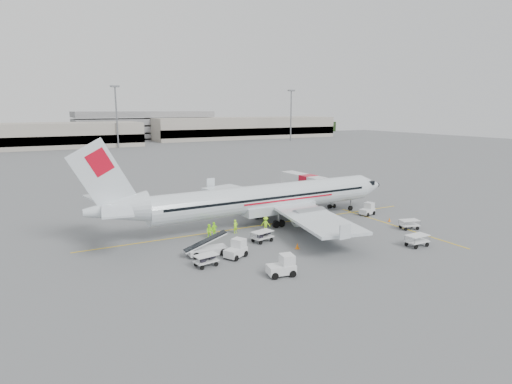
# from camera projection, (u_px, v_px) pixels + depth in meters

# --- Properties ---
(ground) EXTENTS (360.00, 360.00, 0.00)m
(ground) POSITION_uv_depth(u_px,v_px,m) (264.00, 225.00, 52.55)
(ground) COLOR #56595B
(stripe_lead) EXTENTS (44.00, 0.20, 0.01)m
(stripe_lead) POSITION_uv_depth(u_px,v_px,m) (264.00, 225.00, 52.55)
(stripe_lead) COLOR yellow
(stripe_lead) RESTS_ON ground
(stripe_cross) EXTENTS (0.20, 20.00, 0.01)m
(stripe_cross) POSITION_uv_depth(u_px,v_px,m) (396.00, 226.00, 52.14)
(stripe_cross) COLOR yellow
(stripe_cross) RESTS_ON ground
(terminal_east) EXTENTS (90.00, 26.00, 10.00)m
(terminal_east) POSITION_uv_depth(u_px,v_px,m) (244.00, 128.00, 209.49)
(terminal_east) COLOR gray
(terminal_east) RESTS_ON ground
(parking_garage) EXTENTS (62.00, 24.00, 14.00)m
(parking_garage) POSITION_uv_depth(u_px,v_px,m) (144.00, 124.00, 201.15)
(parking_garage) COLOR slate
(parking_garage) RESTS_ON ground
(treeline) EXTENTS (300.00, 3.00, 6.00)m
(treeline) POSITION_uv_depth(u_px,v_px,m) (84.00, 133.00, 203.26)
(treeline) COLOR black
(treeline) RESTS_ON ground
(mast_center) EXTENTS (3.20, 1.20, 22.00)m
(mast_center) POSITION_uv_depth(u_px,v_px,m) (117.00, 117.00, 154.78)
(mast_center) COLOR slate
(mast_center) RESTS_ON ground
(mast_east) EXTENTS (3.20, 1.20, 22.00)m
(mast_east) POSITION_uv_depth(u_px,v_px,m) (291.00, 116.00, 189.65)
(mast_east) COLOR slate
(mast_east) RESTS_ON ground
(aircraft) EXTENTS (40.72, 32.30, 11.01)m
(aircraft) POSITION_uv_depth(u_px,v_px,m) (269.00, 180.00, 52.48)
(aircraft) COLOR silver
(aircraft) RESTS_ON ground
(jet_bridge) EXTENTS (3.57, 15.55, 4.05)m
(jet_bridge) POSITION_uv_depth(u_px,v_px,m) (308.00, 188.00, 65.84)
(jet_bridge) COLOR silver
(jet_bridge) RESTS_ON ground
(belt_loader) EXTENTS (5.19, 2.26, 2.74)m
(belt_loader) POSITION_uv_depth(u_px,v_px,m) (207.00, 241.00, 41.53)
(belt_loader) COLOR silver
(belt_loader) RESTS_ON ground
(tug_fore) EXTENTS (2.38, 1.73, 1.65)m
(tug_fore) POSITION_uv_depth(u_px,v_px,m) (367.00, 209.00, 57.35)
(tug_fore) COLOR silver
(tug_fore) RESTS_ON ground
(tug_mid) EXTENTS (2.56, 1.74, 1.83)m
(tug_mid) POSITION_uv_depth(u_px,v_px,m) (281.00, 265.00, 36.44)
(tug_mid) COLOR silver
(tug_mid) RESTS_ON ground
(tug_aft) EXTENTS (2.61, 2.21, 1.75)m
(tug_aft) POSITION_uv_depth(u_px,v_px,m) (236.00, 249.00, 40.89)
(tug_aft) COLOR silver
(tug_aft) RESTS_ON ground
(cart_loaded_a) EXTENTS (2.55, 1.87, 1.19)m
(cart_loaded_a) POSITION_uv_depth(u_px,v_px,m) (262.00, 236.00, 45.79)
(cart_loaded_a) COLOR silver
(cart_loaded_a) RESTS_ON ground
(cart_loaded_b) EXTENTS (2.29, 1.58, 1.10)m
(cart_loaded_b) POSITION_uv_depth(u_px,v_px,m) (206.00, 260.00, 38.67)
(cart_loaded_b) COLOR silver
(cart_loaded_b) RESTS_ON ground
(cart_empty_a) EXTENTS (2.40, 1.44, 1.24)m
(cart_empty_a) POSITION_uv_depth(u_px,v_px,m) (417.00, 241.00, 44.30)
(cart_empty_a) COLOR silver
(cart_empty_a) RESTS_ON ground
(cart_empty_b) EXTENTS (2.46, 1.83, 1.15)m
(cart_empty_b) POSITION_uv_depth(u_px,v_px,m) (409.00, 224.00, 50.64)
(cart_empty_b) COLOR silver
(cart_empty_b) RESTS_ON ground
(cone_nose) EXTENTS (0.33, 0.33, 0.53)m
(cone_nose) POSITION_uv_depth(u_px,v_px,m) (389.00, 219.00, 54.14)
(cone_nose) COLOR orange
(cone_nose) RESTS_ON ground
(cone_port) EXTENTS (0.36, 0.36, 0.59)m
(cone_port) POSITION_uv_depth(u_px,v_px,m) (200.00, 209.00, 59.65)
(cone_port) COLOR orange
(cone_port) RESTS_ON ground
(cone_stbd) EXTENTS (0.40, 0.40, 0.65)m
(cone_stbd) POSITION_uv_depth(u_px,v_px,m) (297.00, 246.00, 43.56)
(cone_stbd) COLOR orange
(cone_stbd) RESTS_ON ground
(crew_a) EXTENTS (0.67, 0.55, 1.58)m
(crew_a) POSITION_uv_depth(u_px,v_px,m) (235.00, 226.00, 48.98)
(crew_a) COLOR #9BE91D
(crew_a) RESTS_ON ground
(crew_b) EXTENTS (0.97, 0.99, 1.60)m
(crew_b) POSITION_uv_depth(u_px,v_px,m) (209.00, 231.00, 47.00)
(crew_b) COLOR #9BE91D
(crew_b) RESTS_ON ground
(crew_c) EXTENTS (1.23, 1.27, 1.74)m
(crew_c) POSITION_uv_depth(u_px,v_px,m) (266.00, 224.00, 49.80)
(crew_c) COLOR #9BE91D
(crew_c) RESTS_ON ground
(crew_d) EXTENTS (1.08, 0.82, 1.71)m
(crew_d) POSITION_uv_depth(u_px,v_px,m) (214.00, 229.00, 47.59)
(crew_d) COLOR #9BE91D
(crew_d) RESTS_ON ground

